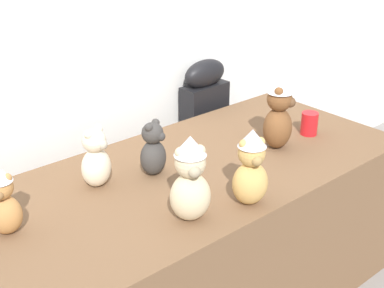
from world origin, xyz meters
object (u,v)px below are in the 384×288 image
at_px(instrument_case, 204,142).
at_px(party_cup_red, 309,123).
at_px(teddy_bear_cream, 96,159).
at_px(teddy_bear_sand, 190,180).
at_px(display_table, 192,243).
at_px(teddy_bear_charcoal, 153,150).
at_px(teddy_bear_honey, 251,168).
at_px(teddy_bear_chestnut, 279,113).
at_px(teddy_bear_caramel, 3,201).

bearing_deg(instrument_case, party_cup_red, -85.37).
height_order(teddy_bear_cream, party_cup_red, teddy_bear_cream).
distance_m(instrument_case, teddy_bear_sand, 1.26).
relative_size(display_table, teddy_bear_charcoal, 8.28).
bearing_deg(party_cup_red, teddy_bear_sand, -168.04).
relative_size(teddy_bear_charcoal, party_cup_red, 2.14).
height_order(teddy_bear_honey, teddy_bear_cream, teddy_bear_honey).
xyz_separation_m(display_table, teddy_bear_honey, (-0.01, -0.34, 0.52)).
height_order(teddy_bear_chestnut, party_cup_red, teddy_bear_chestnut).
height_order(teddy_bear_honey, teddy_bear_charcoal, teddy_bear_honey).
distance_m(display_table, teddy_bear_charcoal, 0.51).
relative_size(display_table, instrument_case, 1.98).
bearing_deg(teddy_bear_cream, teddy_bear_sand, -93.66).
relative_size(teddy_bear_chestnut, teddy_bear_cream, 1.36).
height_order(teddy_bear_honey, teddy_bear_sand, teddy_bear_sand).
xyz_separation_m(instrument_case, teddy_bear_honey, (-0.59, -0.91, 0.39)).
bearing_deg(teddy_bear_charcoal, teddy_bear_caramel, 157.52).
bearing_deg(teddy_bear_honey, party_cup_red, 42.23).
xyz_separation_m(teddy_bear_chestnut, party_cup_red, (0.23, -0.00, -0.11)).
bearing_deg(teddy_bear_sand, display_table, 72.51).
height_order(display_table, teddy_bear_cream, teddy_bear_cream).
bearing_deg(teddy_bear_chestnut, teddy_bear_sand, 164.82).
relative_size(teddy_bear_caramel, teddy_bear_sand, 0.79).
bearing_deg(display_table, teddy_bear_sand, -131.54).
bearing_deg(teddy_bear_charcoal, party_cup_red, -35.23).
relative_size(teddy_bear_caramel, party_cup_red, 2.33).
distance_m(teddy_bear_chestnut, teddy_bear_charcoal, 0.61).
height_order(teddy_bear_chestnut, teddy_bear_caramel, teddy_bear_chestnut).
bearing_deg(teddy_bear_honey, teddy_bear_chestnut, 51.59).
distance_m(teddy_bear_chestnut, teddy_bear_honey, 0.52).
xyz_separation_m(instrument_case, party_cup_red, (0.09, -0.66, 0.30)).
distance_m(teddy_bear_caramel, teddy_bear_charcoal, 0.64).
bearing_deg(teddy_bear_caramel, teddy_bear_honey, 6.12).
bearing_deg(instrument_case, teddy_bear_caramel, -162.49).
bearing_deg(teddy_bear_sand, teddy_bear_charcoal, 97.50).
height_order(display_table, teddy_bear_charcoal, teddy_bear_charcoal).
bearing_deg(teddy_bear_honey, teddy_bear_charcoal, 128.83).
height_order(teddy_bear_caramel, teddy_bear_sand, teddy_bear_sand).
bearing_deg(teddy_bear_chestnut, display_table, 138.29).
height_order(teddy_bear_cream, teddy_bear_charcoal, teddy_bear_cream).
xyz_separation_m(display_table, instrument_case, (0.58, 0.57, 0.13)).
bearing_deg(teddy_bear_honey, teddy_bear_caramel, 173.75).
distance_m(instrument_case, teddy_bear_caramel, 1.50).
bearing_deg(instrument_case, display_table, -138.54).
relative_size(display_table, party_cup_red, 17.73).
xyz_separation_m(teddy_bear_honey, party_cup_red, (0.68, 0.26, -0.09)).
bearing_deg(teddy_bear_charcoal, instrument_case, 10.38).
distance_m(teddy_bear_chestnut, teddy_bear_caramel, 1.23).
height_order(teddy_bear_honey, party_cup_red, teddy_bear_honey).
relative_size(instrument_case, teddy_bear_sand, 3.04).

